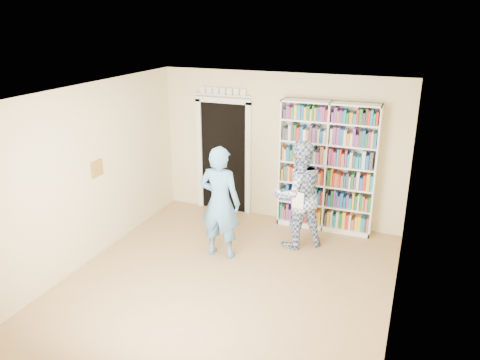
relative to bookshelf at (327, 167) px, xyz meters
name	(u,v)px	position (x,y,z in m)	size (l,w,h in m)	color
floor	(227,283)	(-0.90, -2.34, -1.15)	(5.00, 5.00, 0.00)	#9D7B4C
ceiling	(224,94)	(-0.90, -2.34, 1.55)	(5.00, 5.00, 0.00)	white
wall_back	(280,148)	(-0.90, 0.16, 0.20)	(4.50, 4.50, 0.00)	beige
wall_left	(88,175)	(-3.15, -2.34, 0.20)	(5.00, 5.00, 0.00)	beige
wall_right	(402,221)	(1.35, -2.34, 0.20)	(5.00, 5.00, 0.00)	beige
bookshelf	(327,167)	(0.00, 0.00, 0.00)	(1.65, 0.31, 2.27)	white
doorway	(224,151)	(-2.00, 0.13, 0.03)	(1.10, 0.08, 2.43)	black
wall_art	(97,169)	(-3.13, -2.14, 0.25)	(0.03, 0.25, 0.25)	brown
man_blue	(220,203)	(-1.32, -1.60, -0.25)	(0.66, 0.43, 1.80)	#568FC1
man_plaid	(298,195)	(-0.29, -0.82, -0.25)	(0.87, 0.68, 1.79)	#304F94
paper_sheet	(298,200)	(-0.22, -1.09, -0.24)	(0.19, 0.01, 0.27)	white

